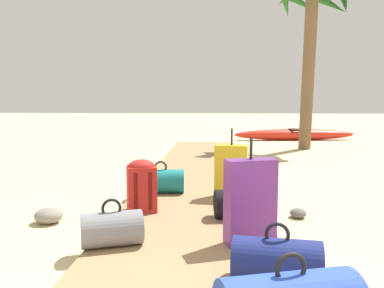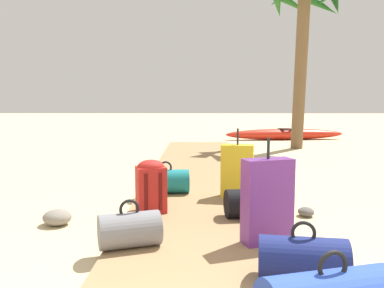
% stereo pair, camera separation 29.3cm
% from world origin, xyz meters
% --- Properties ---
extents(ground_plane, '(60.00, 60.00, 0.00)m').
position_xyz_m(ground_plane, '(0.00, 4.16, 0.00)').
color(ground_plane, '#CCB789').
extents(boardwalk, '(1.60, 10.41, 0.08)m').
position_xyz_m(boardwalk, '(0.00, 5.20, 0.04)').
color(boardwalk, '#9E7A51').
rests_on(boardwalk, ground).
extents(duffel_bag_navy, '(0.61, 0.38, 0.41)m').
position_xyz_m(duffel_bag_navy, '(0.65, 1.73, 0.23)').
color(duffel_bag_navy, navy).
rests_on(duffel_bag_navy, boardwalk).
extents(suitcase_yellow, '(0.42, 0.26, 0.85)m').
position_xyz_m(suitcase_yellow, '(0.44, 4.07, 0.40)').
color(suitcase_yellow, gold).
rests_on(suitcase_yellow, boardwalk).
extents(duffel_bag_black, '(0.53, 0.36, 0.40)m').
position_xyz_m(duffel_bag_black, '(0.49, 3.21, 0.23)').
color(duffel_bag_black, black).
rests_on(duffel_bag_black, boardwalk).
extents(suitcase_purple, '(0.45, 0.30, 0.89)m').
position_xyz_m(suitcase_purple, '(0.53, 2.46, 0.44)').
color(suitcase_purple, '#6B2D84').
rests_on(suitcase_purple, boardwalk).
extents(duffel_bag_teal, '(0.62, 0.35, 0.41)m').
position_xyz_m(duffel_bag_teal, '(-0.45, 4.26, 0.23)').
color(duffel_bag_teal, '#197A7F').
rests_on(duffel_bag_teal, boardwalk).
extents(duffel_bag_grey, '(0.56, 0.44, 0.40)m').
position_xyz_m(duffel_bag_grey, '(-0.60, 2.35, 0.23)').
color(duffel_bag_grey, slate).
rests_on(duffel_bag_grey, boardwalk).
extents(backpack_red, '(0.36, 0.33, 0.56)m').
position_xyz_m(backpack_red, '(-0.54, 3.39, 0.38)').
color(backpack_red, red).
rests_on(backpack_red, boardwalk).
extents(palm_tree_far_right, '(2.10, 2.23, 4.32)m').
position_xyz_m(palm_tree_far_right, '(2.59, 9.41, 3.33)').
color(palm_tree_far_right, brown).
rests_on(palm_tree_far_right, ground).
extents(kayak, '(3.79, 0.94, 0.35)m').
position_xyz_m(kayak, '(2.70, 11.89, 0.17)').
color(kayak, red).
rests_on(kayak, ground).
extents(rock_right_far, '(0.18, 0.20, 0.10)m').
position_xyz_m(rock_right_far, '(1.15, 3.51, 0.05)').
color(rock_right_far, '#5B5651').
rests_on(rock_right_far, ground).
extents(rock_left_near, '(0.40, 0.40, 0.16)m').
position_xyz_m(rock_left_near, '(-1.48, 3.17, 0.08)').
color(rock_left_near, gray).
rests_on(rock_left_near, ground).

